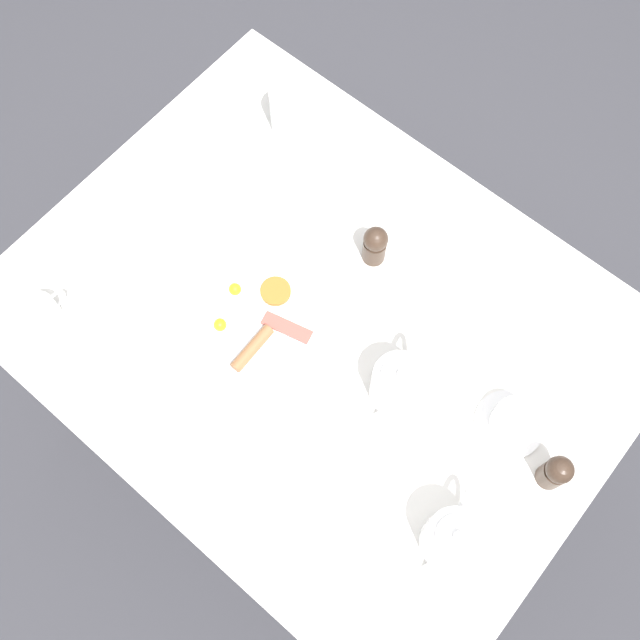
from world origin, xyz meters
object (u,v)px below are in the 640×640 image
object	(u,v)px
breakfast_plate	(254,319)
salt_grinder	(375,245)
napkin_folded	(283,488)
water_glass_tall	(289,110)
fork_by_plate	(220,134)
teapot_near	(398,384)
knife_by_plate	(116,237)
teacup_with_saucer_left	(512,421)
water_glass_short	(178,177)
creamer_jug	(43,313)
pepper_grinder	(556,472)
teapot_far	(452,539)

from	to	relation	value
breakfast_plate	salt_grinder	bearing A→B (deg)	-19.49
napkin_folded	water_glass_tall	bearing A→B (deg)	39.93
breakfast_plate	fork_by_plate	size ratio (longest dim) A/B	1.69
teapot_near	salt_grinder	world-z (taller)	teapot_near
water_glass_tall	fork_by_plate	world-z (taller)	water_glass_tall
napkin_folded	knife_by_plate	size ratio (longest dim) A/B	0.74
teacup_with_saucer_left	water_glass_short	world-z (taller)	water_glass_short
teacup_with_saucer_left	creamer_jug	xyz separation A→B (m)	(-0.42, 0.83, 0.01)
water_glass_short	fork_by_plate	size ratio (longest dim) A/B	0.64
breakfast_plate	teapot_near	xyz separation A→B (m)	(0.07, -0.31, 0.05)
napkin_folded	teapot_near	bearing A→B (deg)	-9.33
breakfast_plate	fork_by_plate	distance (m)	0.45
teapot_near	pepper_grinder	distance (m)	0.32
creamer_jug	breakfast_plate	bearing A→B (deg)	-50.38
teacup_with_saucer_left	water_glass_tall	bearing A→B (deg)	72.24
teacup_with_saucer_left	water_glass_short	distance (m)	0.84
fork_by_plate	knife_by_plate	bearing A→B (deg)	-178.57
teapot_far	water_glass_tall	size ratio (longest dim) A/B	1.47
teacup_with_saucer_left	knife_by_plate	xyz separation A→B (m)	(-0.20, 0.86, -0.03)
teacup_with_saucer_left	pepper_grinder	distance (m)	0.12
water_glass_short	salt_grinder	size ratio (longest dim) A/B	0.99
water_glass_tall	pepper_grinder	distance (m)	0.92
teapot_near	teapot_far	world-z (taller)	same
teapot_near	teapot_far	distance (m)	0.29
pepper_grinder	knife_by_plate	size ratio (longest dim) A/B	0.51
fork_by_plate	pepper_grinder	bearing A→B (deg)	-99.54
breakfast_plate	salt_grinder	size ratio (longest dim) A/B	2.59
water_glass_short	salt_grinder	xyz separation A→B (m)	(0.14, -0.42, 0.00)
pepper_grinder	fork_by_plate	distance (m)	1.00
breakfast_plate	teapot_near	bearing A→B (deg)	-78.04
water_glass_short	napkin_folded	xyz separation A→B (m)	(-0.34, -0.58, -0.05)
teapot_near	fork_by_plate	size ratio (longest dim) A/B	1.18
creamer_jug	fork_by_plate	world-z (taller)	creamer_jug
teapot_near	water_glass_tall	bearing A→B (deg)	-141.63
teapot_far	knife_by_plate	xyz separation A→B (m)	(0.05, 0.90, -0.05)
pepper_grinder	salt_grinder	bearing A→B (deg)	74.44
breakfast_plate	creamer_jug	size ratio (longest dim) A/B	2.85
fork_by_plate	teapot_far	bearing A→B (deg)	-112.57
napkin_folded	knife_by_plate	distance (m)	0.63
teapot_far	salt_grinder	bearing A→B (deg)	-145.89
breakfast_plate	napkin_folded	bearing A→B (deg)	-128.94
napkin_folded	fork_by_plate	distance (m)	0.79
water_glass_tall	knife_by_plate	size ratio (longest dim) A/B	0.64
teapot_near	creamer_jug	distance (m)	0.71
pepper_grinder	knife_by_plate	xyz separation A→B (m)	(-0.17, 0.97, -0.05)
breakfast_plate	water_glass_tall	size ratio (longest dim) A/B	2.07
teacup_with_saucer_left	knife_by_plate	bearing A→B (deg)	103.12
breakfast_plate	fork_by_plate	bearing A→B (deg)	51.48
breakfast_plate	water_glass_short	size ratio (longest dim) A/B	2.63
pepper_grinder	teapot_far	bearing A→B (deg)	160.92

